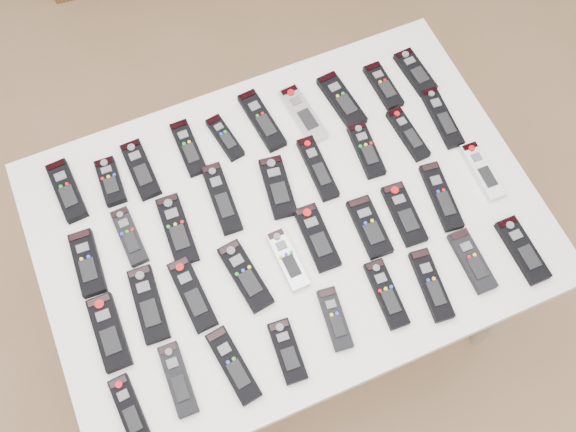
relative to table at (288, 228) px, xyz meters
name	(u,v)px	position (x,y,z in m)	size (l,w,h in m)	color
ground	(264,307)	(-0.08, 0.03, -0.72)	(4.00, 4.00, 0.00)	olive
table	(288,228)	(0.00, 0.00, 0.00)	(1.25, 0.88, 0.78)	white
remote_0	(67,191)	(-0.49, 0.29, 0.07)	(0.05, 0.18, 0.02)	black
remote_1	(111,182)	(-0.38, 0.27, 0.07)	(0.05, 0.13, 0.02)	black
remote_2	(141,170)	(-0.30, 0.28, 0.07)	(0.06, 0.17, 0.02)	black
remote_3	(188,148)	(-0.16, 0.29, 0.07)	(0.05, 0.17, 0.02)	black
remote_4	(225,138)	(-0.06, 0.28, 0.07)	(0.04, 0.14, 0.02)	black
remote_5	(262,120)	(0.05, 0.29, 0.07)	(0.05, 0.19, 0.02)	black
remote_6	(303,115)	(0.16, 0.27, 0.07)	(0.05, 0.19, 0.02)	#B7B7BC
remote_7	(341,100)	(0.27, 0.27, 0.07)	(0.06, 0.18, 0.02)	black
remote_8	(383,86)	(0.40, 0.26, 0.07)	(0.05, 0.15, 0.02)	black
remote_9	(415,72)	(0.51, 0.27, 0.07)	(0.05, 0.15, 0.02)	black
remote_10	(88,263)	(-0.50, 0.08, 0.07)	(0.06, 0.17, 0.02)	black
remote_11	(129,237)	(-0.38, 0.11, 0.07)	(0.05, 0.16, 0.02)	black
remote_12	(177,230)	(-0.27, 0.08, 0.07)	(0.06, 0.19, 0.02)	black
remote_13	(222,198)	(-0.13, 0.12, 0.07)	(0.05, 0.20, 0.02)	black
remote_14	(278,187)	(0.01, 0.09, 0.07)	(0.06, 0.17, 0.02)	black
remote_15	(318,168)	(0.13, 0.10, 0.07)	(0.05, 0.19, 0.02)	black
remote_16	(366,150)	(0.27, 0.10, 0.07)	(0.05, 0.16, 0.02)	black
remote_17	(408,134)	(0.39, 0.10, 0.07)	(0.04, 0.16, 0.02)	black
remote_18	(442,117)	(0.50, 0.11, 0.07)	(0.05, 0.19, 0.02)	black
remote_19	(109,332)	(-0.50, -0.11, 0.07)	(0.06, 0.18, 0.02)	black
remote_20	(149,304)	(-0.39, -0.08, 0.07)	(0.06, 0.19, 0.02)	black
remote_21	(192,294)	(-0.29, -0.09, 0.07)	(0.06, 0.19, 0.02)	black
remote_22	(245,276)	(-0.16, -0.10, 0.07)	(0.06, 0.18, 0.02)	black
remote_23	(288,259)	(-0.05, -0.10, 0.07)	(0.05, 0.16, 0.02)	#B7B7BC
remote_24	(317,237)	(0.05, -0.08, 0.07)	(0.06, 0.18, 0.02)	black
remote_25	(369,227)	(0.18, -0.10, 0.07)	(0.06, 0.16, 0.02)	black
remote_26	(404,214)	(0.27, -0.11, 0.07)	(0.06, 0.17, 0.02)	black
remote_27	(441,196)	(0.38, -0.10, 0.07)	(0.05, 0.19, 0.02)	black
remote_28	(482,171)	(0.52, -0.08, 0.07)	(0.05, 0.17, 0.02)	silver
remote_29	(130,411)	(-0.51, -0.29, 0.07)	(0.05, 0.16, 0.02)	black
remote_30	(178,379)	(-0.39, -0.27, 0.07)	(0.05, 0.17, 0.02)	black
remote_31	(233,365)	(-0.26, -0.29, 0.07)	(0.05, 0.18, 0.02)	black
remote_32	(287,351)	(-0.13, -0.31, 0.07)	(0.05, 0.15, 0.02)	black
remote_33	(335,319)	(0.00, -0.28, 0.07)	(0.04, 0.15, 0.02)	black
remote_34	(386,294)	(0.14, -0.28, 0.07)	(0.05, 0.17, 0.02)	black
remote_35	(431,285)	(0.25, -0.30, 0.07)	(0.05, 0.18, 0.02)	black
remote_36	(472,261)	(0.37, -0.29, 0.07)	(0.05, 0.16, 0.02)	black
remote_37	(522,250)	(0.50, -0.31, 0.07)	(0.05, 0.18, 0.02)	black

